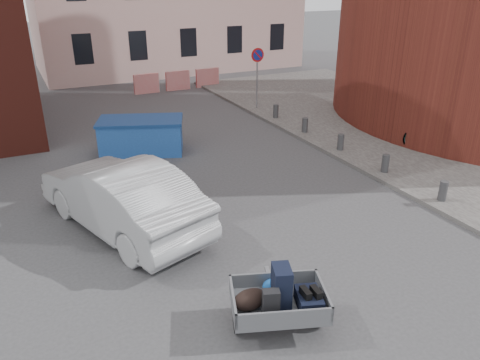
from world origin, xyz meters
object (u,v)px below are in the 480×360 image
trailer (278,299)px  silver_car (122,196)px  bicycle (423,130)px  dumpster (142,136)px

trailer → silver_car: size_ratio=0.39×
bicycle → trailer: bearing=120.4°
silver_car → bicycle: size_ratio=2.73×
dumpster → silver_car: bearing=-89.0°
trailer → dumpster: size_ratio=0.63×
silver_car → bicycle: 10.99m
dumpster → silver_car: 5.31m
trailer → bicycle: size_ratio=1.05×
silver_car → dumpster: bearing=-128.7°
silver_car → bicycle: bearing=167.3°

